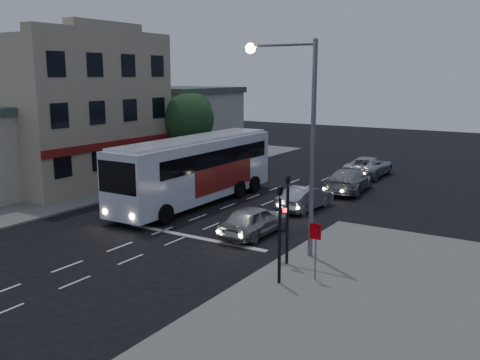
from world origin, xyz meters
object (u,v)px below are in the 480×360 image
Objects in this scene: tour_bus at (196,168)px; car_suv at (254,220)px; regulatory_sign at (315,242)px; streetlight at (299,123)px; car_sedan_b at (349,180)px; traffic_signal_side at (280,223)px; street_tree at (188,117)px; traffic_signal_main at (287,209)px; car_sedan_c at (369,166)px; car_sedan_a at (305,198)px.

tour_bus is 3.00× the size of car_suv.
streetlight reaches higher than regulatory_sign.
traffic_signal_side is (3.63, -16.85, 1.63)m from car_sedan_b.
tour_bus is 2.43× the size of car_sedan_b.
tour_bus is 13.76m from regulatory_sign.
car_suv is 2.00× the size of regulatory_sign.
street_tree is (-6.19, 7.46, 2.32)m from tour_bus.
street_tree reaches higher than traffic_signal_side.
street_tree is at bearing 137.97° from traffic_signal_main.
car_sedan_c is at bearing -87.17° from car_suv.
traffic_signal_main reaches higher than regulatory_sign.
tour_bus is at bearing 144.77° from traffic_signal_main.
tour_bus is 3.21× the size of traffic_signal_side.
traffic_signal_side is at bearing -70.51° from traffic_signal_main.
car_suv is (6.29, -3.77, -1.43)m from tour_bus.
car_sedan_c is (5.96, 14.27, -1.42)m from tour_bus.
street_tree is at bearing 129.44° from tour_bus.
regulatory_sign is (11.32, -7.81, -0.58)m from tour_bus.
tour_bus is 2.13× the size of street_tree.
car_sedan_b is 15.25m from traffic_signal_main.
streetlight reaches higher than car_sedan_c.
car_sedan_a is at bearing 112.37° from streetlight.
car_sedan_b is 1.32× the size of traffic_signal_side.
car_sedan_c is at bearing -82.31° from car_sedan_a.
car_sedan_b is 0.87× the size of street_tree.
streetlight is at bearing 105.70° from traffic_signal_side.
car_suv is at bearing 128.83° from traffic_signal_side.
regulatory_sign is (5.35, -22.07, 0.83)m from car_sedan_c.
regulatory_sign is at bearing 100.67° from car_sedan_b.
street_tree is (-12.16, -6.81, 3.74)m from car_sedan_c.
car_sedan_a is at bearing 110.54° from traffic_signal_main.
car_sedan_b is at bearing 101.23° from streetlight.
regulatory_sign is (5.05, -9.96, 0.90)m from car_sedan_a.
regulatory_sign is at bearing 143.01° from car_suv.
car_suv is at bearing 137.73° from traffic_signal_main.
regulatory_sign is at bearing 43.92° from traffic_signal_side.
car_sedan_c is (-0.33, 18.03, 0.01)m from car_suv.
car_sedan_b reaches higher than car_sedan_a.
car_sedan_b is at bearing 50.12° from tour_bus.
regulatory_sign is at bearing -34.87° from tour_bus.
car_suv reaches higher than car_sedan_a.
car_sedan_a is 5.95m from car_sedan_b.
streetlight is at bearing 154.26° from car_suv.
street_tree is (-16.51, 16.22, 2.08)m from traffic_signal_side.
car_sedan_a is 1.03× the size of traffic_signal_main.
car_sedan_a is at bearing 110.35° from traffic_signal_side.
streetlight is (3.07, -1.60, 4.99)m from car_suv.
street_tree is (-12.46, 5.30, 3.81)m from car_sedan_a.
streetlight is at bearing 100.20° from traffic_signal_main.
car_suv is 0.49× the size of streetlight.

